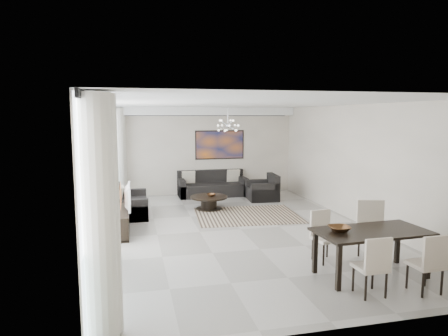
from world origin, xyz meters
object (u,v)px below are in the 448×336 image
object	(u,v)px
dining_table	(372,235)
television	(125,197)
sofa_main	(212,187)
coffee_table	(209,202)
tv_console	(118,221)

from	to	relation	value
dining_table	television	bearing A→B (deg)	138.09
sofa_main	dining_table	bearing A→B (deg)	-80.48
coffee_table	tv_console	bearing A→B (deg)	-143.87
tv_console	television	size ratio (longest dim) A/B	1.73
coffee_table	tv_console	xyz separation A→B (m)	(-2.43, -1.77, 0.05)
sofa_main	dining_table	world-z (taller)	sofa_main
coffee_table	tv_console	size ratio (longest dim) A/B	0.63
television	dining_table	size ratio (longest dim) A/B	0.51
coffee_table	dining_table	bearing A→B (deg)	-72.18
sofa_main	television	size ratio (longest dim) A/B	2.32
coffee_table	television	xyz separation A→B (m)	(-2.27, -1.71, 0.59)
tv_console	dining_table	xyz separation A→B (m)	(4.12, -3.49, 0.42)
sofa_main	dining_table	size ratio (longest dim) A/B	1.19
television	sofa_main	bearing A→B (deg)	-36.96
sofa_main	television	world-z (taller)	television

